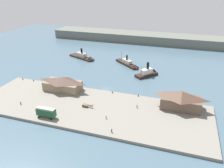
% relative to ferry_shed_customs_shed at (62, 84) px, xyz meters
% --- Properties ---
extents(ground_plane, '(320.00, 320.00, 0.00)m').
position_rel_ferry_shed_customs_shed_xyz_m(ground_plane, '(20.63, 10.02, -4.76)').
color(ground_plane, '#476070').
extents(quay_promenade, '(110.00, 36.00, 1.20)m').
position_rel_ferry_shed_customs_shed_xyz_m(quay_promenade, '(20.63, -11.98, -4.16)').
color(quay_promenade, gray).
rests_on(quay_promenade, ground).
extents(seawall_edge, '(110.00, 0.80, 1.00)m').
position_rel_ferry_shed_customs_shed_xyz_m(seawall_edge, '(20.63, 6.42, -4.26)').
color(seawall_edge, '#666159').
rests_on(seawall_edge, ground).
extents(ferry_shed_customs_shed, '(19.80, 9.59, 7.02)m').
position_rel_ferry_shed_customs_shed_xyz_m(ferry_shed_customs_shed, '(0.00, 0.00, 0.00)').
color(ferry_shed_customs_shed, '#847056').
rests_on(ferry_shed_customs_shed, quay_promenade).
extents(ferry_shed_east_terminal, '(18.04, 9.89, 8.30)m').
position_rel_ferry_shed_customs_shed_xyz_m(ferry_shed_east_terminal, '(60.75, 0.13, 0.65)').
color(ferry_shed_east_terminal, brown).
rests_on(ferry_shed_east_terminal, quay_promenade).
extents(street_tram, '(8.49, 2.74, 4.48)m').
position_rel_ferry_shed_customs_shed_xyz_m(street_tram, '(6.51, -25.74, -0.96)').
color(street_tram, '#1E4C2D').
rests_on(street_tram, quay_promenade).
extents(horse_cart, '(5.66, 1.60, 1.87)m').
position_rel_ferry_shed_customs_shed_xyz_m(horse_cart, '(19.81, -12.59, -2.64)').
color(horse_cart, brown).
rests_on(horse_cart, quay_promenade).
extents(pedestrian_near_cart, '(0.43, 0.43, 1.74)m').
position_rel_ferry_shed_customs_shed_xyz_m(pedestrian_near_cart, '(41.83, -6.09, -2.77)').
color(pedestrian_near_cart, '#6B5B4C').
rests_on(pedestrian_near_cart, quay_promenade).
extents(pedestrian_at_waters_edge, '(0.39, 0.39, 1.57)m').
position_rel_ferry_shed_customs_shed_xyz_m(pedestrian_at_waters_edge, '(31.26, -18.97, -2.85)').
color(pedestrian_at_waters_edge, '#6B5B4C').
rests_on(pedestrian_at_waters_edge, quay_promenade).
extents(pedestrian_near_west_shed, '(0.39, 0.39, 1.56)m').
position_rel_ferry_shed_customs_shed_xyz_m(pedestrian_near_west_shed, '(-11.26, -20.16, -2.85)').
color(pedestrian_near_west_shed, '#33384C').
rests_on(pedestrian_near_west_shed, quay_promenade).
extents(pedestrian_by_tram, '(0.44, 0.44, 1.76)m').
position_rel_ferry_shed_customs_shed_xyz_m(pedestrian_by_tram, '(36.40, -27.10, -2.76)').
color(pedestrian_by_tram, '#4C3D33').
rests_on(pedestrian_by_tram, quay_promenade).
extents(mooring_post_center_west, '(0.44, 0.44, 0.90)m').
position_rel_ferry_shed_customs_shed_xyz_m(mooring_post_center_west, '(26.50, 4.51, -3.11)').
color(mooring_post_center_west, black).
rests_on(mooring_post_center_west, quay_promenade).
extents(mooring_post_center_east, '(0.44, 0.44, 0.90)m').
position_rel_ferry_shed_customs_shed_xyz_m(mooring_post_center_east, '(40.09, 5.12, -3.11)').
color(mooring_post_center_east, black).
rests_on(mooring_post_center_east, quay_promenade).
extents(mooring_post_west, '(0.44, 0.44, 0.90)m').
position_rel_ferry_shed_customs_shed_xyz_m(mooring_post_west, '(-22.05, 4.72, -3.11)').
color(mooring_post_west, black).
rests_on(mooring_post_west, quay_promenade).
extents(mooring_post_east, '(0.44, 0.44, 0.90)m').
position_rel_ferry_shed_customs_shed_xyz_m(mooring_post_east, '(-29.44, 4.68, -3.11)').
color(mooring_post_east, black).
rests_on(mooring_post_east, quay_promenade).
extents(ferry_mid_harbor, '(21.02, 18.74, 9.48)m').
position_rel_ferry_shed_customs_shed_xyz_m(ferry_mid_harbor, '(23.94, 49.79, -3.48)').
color(ferry_mid_harbor, black).
rests_on(ferry_mid_harbor, ground).
extents(ferry_departing_north, '(24.78, 14.46, 9.60)m').
position_rel_ferry_shed_customs_shed_xyz_m(ferry_departing_north, '(-12.06, 53.97, -3.50)').
color(ferry_departing_north, black).
rests_on(ferry_departing_north, ground).
extents(ferry_approaching_west, '(14.28, 15.45, 10.42)m').
position_rel_ferry_shed_customs_shed_xyz_m(ferry_approaching_west, '(39.93, 36.66, -3.06)').
color(ferry_approaching_west, black).
rests_on(ferry_approaching_west, ground).
extents(far_headland, '(180.00, 24.00, 8.00)m').
position_rel_ferry_shed_customs_shed_xyz_m(far_headland, '(20.63, 120.02, -0.76)').
color(far_headland, '#60665B').
rests_on(far_headland, ground).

